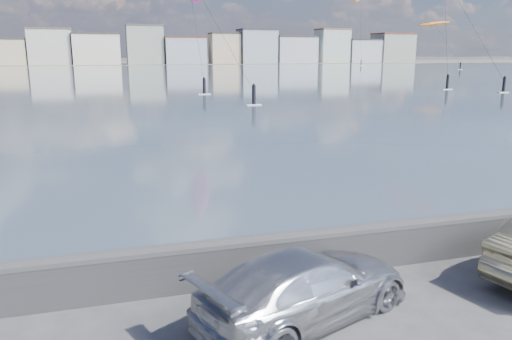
# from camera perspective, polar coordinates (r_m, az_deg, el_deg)

# --- Properties ---
(bay_water) EXTENTS (500.00, 177.00, 0.00)m
(bay_water) POSITION_cam_1_polar(r_m,az_deg,el_deg) (98.66, -15.07, 10.17)
(bay_water) COLOR #3A4759
(bay_water) RESTS_ON ground
(far_shore_strip) EXTENTS (500.00, 60.00, 0.00)m
(far_shore_strip) POSITION_cam_1_polar(r_m,az_deg,el_deg) (207.08, -15.84, 11.64)
(far_shore_strip) COLOR #4C473D
(far_shore_strip) RESTS_ON ground
(seawall) EXTENTS (400.00, 0.36, 1.08)m
(seawall) POSITION_cam_1_polar(r_m,az_deg,el_deg) (10.87, -3.21, -10.23)
(seawall) COLOR #28282B
(seawall) RESTS_ON ground
(far_buildings) EXTENTS (240.79, 13.26, 14.60)m
(far_buildings) POSITION_cam_1_polar(r_m,az_deg,el_deg) (193.04, -15.51, 13.35)
(far_buildings) COLOR gray
(far_buildings) RESTS_ON ground
(car_silver) EXTENTS (4.88, 3.38, 1.31)m
(car_silver) POSITION_cam_1_polar(r_m,az_deg,el_deg) (9.64, 5.70, -13.03)
(car_silver) COLOR #B2B3B9
(car_silver) RESTS_ON ground
(kitesurfer_0) EXTENTS (10.48, 17.69, 13.74)m
(kitesurfer_0) POSITION_cam_1_polar(r_m,az_deg,el_deg) (160.06, 19.73, 15.42)
(kitesurfer_0) COLOR orange
(kitesurfer_0) RESTS_ON ground
(kitesurfer_17) EXTENTS (7.71, 12.33, 24.72)m
(kitesurfer_17) POSITION_cam_1_polar(r_m,az_deg,el_deg) (184.02, 11.81, 18.52)
(kitesurfer_17) COLOR orange
(kitesurfer_17) RESTS_ON ground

